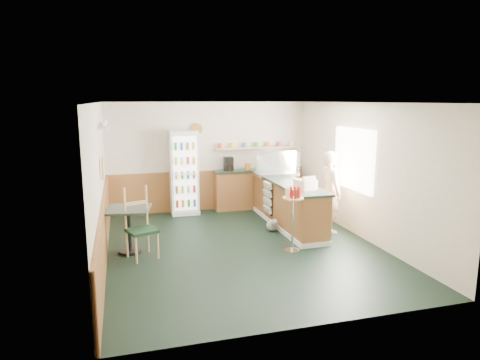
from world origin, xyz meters
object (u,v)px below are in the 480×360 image
object	(u,v)px
cash_register	(305,184)
shopkeeper	(330,192)
cafe_chair	(141,221)
condiment_stand	(293,208)
cafe_table	(129,221)
display_case	(276,164)
drinks_fridge	(184,173)

from	to	relation	value
cash_register	shopkeeper	size ratio (longest dim) A/B	0.21
shopkeeper	cafe_chair	size ratio (longest dim) A/B	1.36
condiment_stand	cafe_chair	xyz separation A→B (m)	(-2.67, 0.48, -0.16)
shopkeeper	condiment_stand	xyz separation A→B (m)	(-1.21, -0.90, -0.04)
cafe_table	cafe_chair	distance (m)	0.34
shopkeeper	condiment_stand	distance (m)	1.51
display_case	cafe_table	size ratio (longest dim) A/B	1.10
drinks_fridge	condiment_stand	xyz separation A→B (m)	(1.51, -3.19, -0.20)
drinks_fridge	cash_register	distance (m)	3.28
display_case	shopkeeper	xyz separation A→B (m)	(0.70, -1.36, -0.43)
drinks_fridge	cafe_table	distance (m)	2.83
drinks_fridge	cafe_chair	world-z (taller)	drinks_fridge
condiment_stand	drinks_fridge	bearing A→B (deg)	115.43
shopkeeper	drinks_fridge	bearing A→B (deg)	47.69
display_case	cafe_table	distance (m)	3.79
cash_register	cafe_chair	bearing A→B (deg)	167.59
drinks_fridge	shopkeeper	xyz separation A→B (m)	(2.73, -2.29, -0.16)
drinks_fridge	display_case	size ratio (longest dim) A/B	2.08
shopkeeper	cafe_table	distance (m)	4.11
cafe_table	cafe_chair	world-z (taller)	cafe_chair
drinks_fridge	cafe_table	bearing A→B (deg)	-119.30
cash_register	condiment_stand	distance (m)	0.85
cash_register	cafe_chair	distance (m)	3.22
display_case	shopkeeper	size ratio (longest dim) A/B	0.57
display_case	cafe_chair	size ratio (longest dim) A/B	0.78
display_case	shopkeeper	distance (m)	1.59
cafe_chair	drinks_fridge	bearing A→B (deg)	46.00
condiment_stand	cafe_table	distance (m)	2.99
condiment_stand	cafe_table	size ratio (longest dim) A/B	1.33
condiment_stand	cafe_chair	size ratio (longest dim) A/B	0.94
cash_register	condiment_stand	size ratio (longest dim) A/B	0.30
cafe_chair	cafe_table	bearing A→B (deg)	108.40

